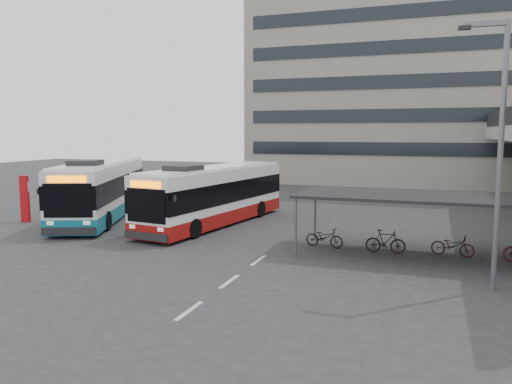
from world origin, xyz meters
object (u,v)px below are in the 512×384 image
(bus_main, at_px, (215,196))
(pedestrian, at_px, (166,217))
(lamp_post, at_px, (497,140))
(bus_teal, at_px, (102,190))

(bus_main, xyz_separation_m, pedestrian, (-1.31, -3.10, -0.80))
(pedestrian, relative_size, lamp_post, 0.19)
(bus_main, xyz_separation_m, bus_teal, (-7.15, -0.43, 0.08))
(bus_main, height_order, bus_teal, bus_teal)
(pedestrian, bearing_deg, bus_teal, 104.21)
(bus_main, bearing_deg, lamp_post, -22.18)
(bus_teal, bearing_deg, pedestrian, -46.66)
(bus_main, distance_m, bus_teal, 7.17)
(bus_teal, distance_m, lamp_post, 21.88)
(pedestrian, height_order, lamp_post, lamp_post)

